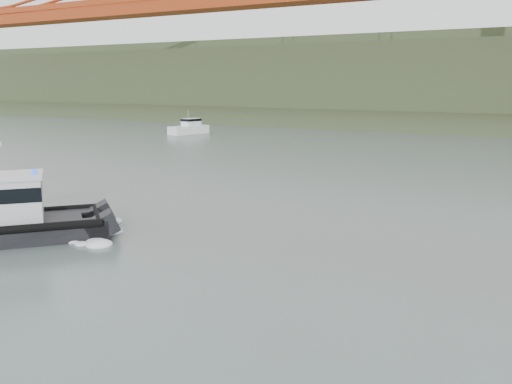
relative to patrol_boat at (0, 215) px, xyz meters
The scene contains 3 objects.
ground 10.32m from the patrol_boat, ahead, with size 400.00×400.00×0.00m, color #495653.
patrol_boat is the anchor object (origin of this frame).
motorboat 59.64m from the patrol_boat, 118.09° to the left, with size 3.35×6.94×3.66m.
Camera 1 is at (14.76, -15.91, 7.76)m, focal length 40.00 mm.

